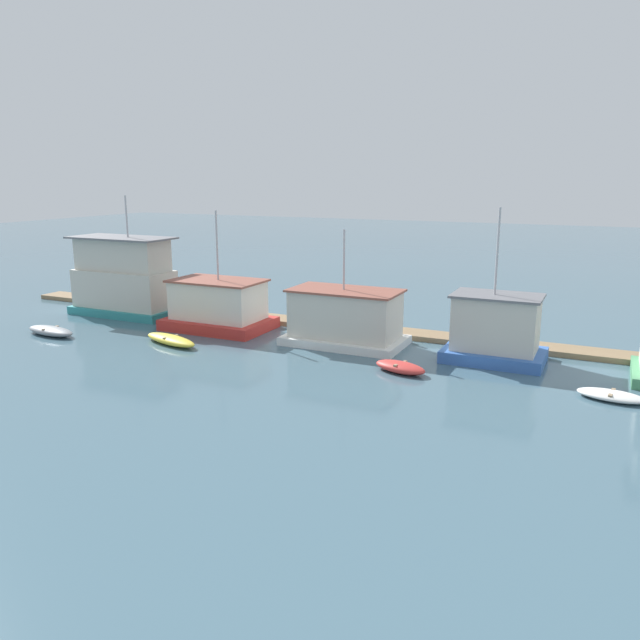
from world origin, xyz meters
TOP-DOWN VIEW (x-y plane):
  - ground_plane at (0.00, 0.00)m, footprint 200.00×200.00m
  - dock_walkway at (0.00, 2.83)m, footprint 51.00×1.87m
  - houseboat_teal at (-15.55, 0.41)m, footprint 7.48×3.46m
  - houseboat_red at (-7.30, -0.40)m, footprint 6.45×4.19m
  - houseboat_white at (1.30, -0.43)m, footprint 6.74×3.84m
  - houseboat_blue at (9.57, -0.17)m, footprint 5.05×3.47m
  - dinghy_grey at (-15.55, -6.09)m, footprint 3.83×1.67m
  - dinghy_yellow at (-7.68, -4.68)m, footprint 4.27×2.23m
  - dinghy_red at (5.81, -4.14)m, footprint 2.95×1.89m
  - dinghy_white at (15.19, -3.94)m, footprint 2.97×1.70m
  - mooring_post_near_right at (-11.72, 1.64)m, footprint 0.24×0.24m
  - mooring_post_far_left at (3.48, 1.64)m, footprint 0.23×0.23m

SIDE VIEW (x-z plane):
  - ground_plane at x=0.00m, z-range 0.00..0.00m
  - dock_walkway at x=0.00m, z-range 0.00..0.30m
  - dinghy_white at x=15.19m, z-range 0.00..0.37m
  - dinghy_yellow at x=-7.68m, z-range 0.00..0.51m
  - dinghy_grey at x=-15.55m, z-range 0.00..0.52m
  - dinghy_red at x=5.81m, z-range 0.00..0.53m
  - mooring_post_near_right at x=-11.72m, z-range 0.00..1.28m
  - mooring_post_far_left at x=3.48m, z-range 0.00..1.94m
  - houseboat_red at x=-7.30m, z-range -2.25..5.10m
  - houseboat_white at x=1.30m, z-range -1.75..4.76m
  - houseboat_blue at x=9.57m, z-range -2.32..5.54m
  - houseboat_teal at x=-15.55m, z-range -1.59..6.52m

